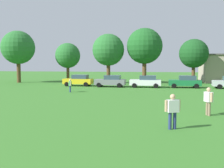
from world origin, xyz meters
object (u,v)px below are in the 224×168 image
object	(u,v)px
adult_bystander	(173,108)
parked_car_gray_1	(111,81)
parked_car_white_2	(146,81)
parked_car_green_3	(185,82)
tree_right	(194,54)
parked_car_yellow_0	(79,80)
tree_far_left	(18,48)
bystander_midfield	(208,99)
bystander_near_trees	(70,85)
tree_left	(68,56)
tree_center_right	(145,46)
tree_center_left	(108,50)

from	to	relation	value
adult_bystander	parked_car_gray_1	distance (m)	24.47
parked_car_gray_1	parked_car_white_2	xyz separation A→B (m)	(5.00, 0.14, 0.00)
adult_bystander	parked_car_green_3	world-z (taller)	adult_bystander
adult_bystander	tree_right	distance (m)	31.87
parked_car_yellow_0	tree_far_left	size ratio (longest dim) A/B	0.47
bystander_midfield	adult_bystander	bearing A→B (deg)	-51.34
bystander_midfield	parked_car_green_3	distance (m)	19.87
adult_bystander	tree_far_left	bearing A→B (deg)	-73.80
adult_bystander	bystander_near_trees	size ratio (longest dim) A/B	1.17
bystander_midfield	parked_car_white_2	distance (m)	20.05
tree_far_left	tree_left	distance (m)	8.73
tree_far_left	parked_car_white_2	bearing A→B (deg)	-14.25
bystander_midfield	parked_car_yellow_0	xyz separation A→B (m)	(-15.02, 20.07, -0.20)
bystander_near_trees	parked_car_green_3	xyz separation A→B (m)	(13.64, 8.36, -0.04)
parked_car_white_2	tree_right	distance (m)	11.48
parked_car_gray_1	tree_center_right	world-z (taller)	tree_center_right
parked_car_gray_1	tree_left	xyz separation A→B (m)	(-9.78, 9.10, 3.95)
tree_center_right	parked_car_gray_1	bearing A→B (deg)	-120.76
adult_bystander	tree_far_left	world-z (taller)	tree_far_left
tree_center_left	tree_far_left	bearing A→B (deg)	-177.31
parked_car_green_3	tree_left	bearing A→B (deg)	-22.94
bystander_near_trees	tree_far_left	bearing A→B (deg)	16.94
bystander_midfield	parked_car_green_3	size ratio (longest dim) A/B	0.41
parked_car_green_3	parked_car_white_2	bearing A→B (deg)	4.81
adult_bystander	tree_far_left	size ratio (longest dim) A/B	0.19
adult_bystander	bystander_midfield	distance (m)	4.63
parked_car_white_2	tree_center_right	world-z (taller)	tree_center_right
adult_bystander	tree_center_right	xyz separation A→B (m)	(-3.29, 30.49, 5.17)
tree_far_left	parked_car_green_3	bearing A→B (deg)	-10.74
bystander_near_trees	parked_car_green_3	bearing A→B (deg)	-88.18
bystander_midfield	tree_left	size ratio (longest dim) A/B	0.25
parked_car_green_3	tree_center_right	size ratio (longest dim) A/B	0.47
parked_car_green_3	tree_far_left	world-z (taller)	tree_far_left
bystander_near_trees	parked_car_green_3	world-z (taller)	parked_car_green_3
adult_bystander	bystander_midfield	xyz separation A→B (m)	(2.37, 3.98, 0.01)
bystander_midfield	tree_far_left	distance (m)	37.84
adult_bystander	tree_center_left	world-z (taller)	tree_center_left
adult_bystander	parked_car_gray_1	bearing A→B (deg)	-96.74
parked_car_white_2	tree_center_left	xyz separation A→B (m)	(-6.69, 6.54, 4.77)
bystander_near_trees	parked_car_yellow_0	distance (m)	8.74
adult_bystander	bystander_midfield	bearing A→B (deg)	-145.62
parked_car_green_3	tree_center_right	bearing A→B (deg)	-47.71
parked_car_gray_1	parked_car_white_2	distance (m)	5.00
adult_bystander	tree_center_right	size ratio (longest dim) A/B	0.19
tree_far_left	tree_center_left	xyz separation A→B (m)	(16.10, 0.76, -0.54)
adult_bystander	bystander_near_trees	xyz separation A→B (m)	(-10.90, 15.49, -0.15)
parked_car_gray_1	adult_bystander	bearing A→B (deg)	108.08
tree_center_left	tree_right	distance (m)	14.03
tree_center_left	tree_center_right	xyz separation A→B (m)	(6.00, 0.55, 0.59)
parked_car_gray_1	tree_right	world-z (taller)	tree_right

